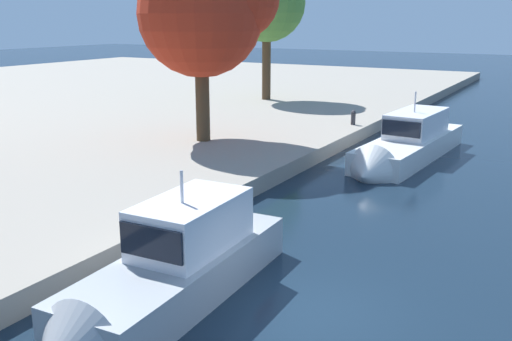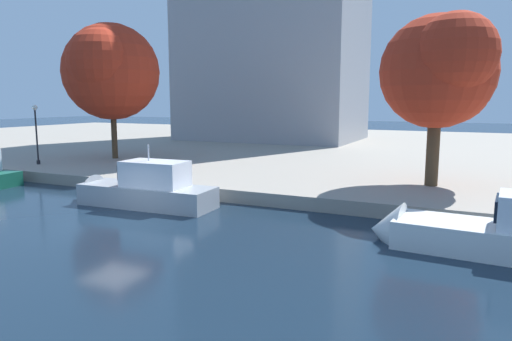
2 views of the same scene
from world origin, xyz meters
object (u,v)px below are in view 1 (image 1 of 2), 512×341
motor_yacht_1 (169,278)px  motor_yacht_2 (407,147)px  tree_0 (205,14)px  mooring_bollard_0 (353,117)px

motor_yacht_1 → motor_yacht_2: 17.56m
motor_yacht_1 → tree_0: (13.95, 8.40, 6.29)m
motor_yacht_2 → mooring_bollard_0: bearing=-129.9°
motor_yacht_1 → tree_0: tree_0 is taller
motor_yacht_1 → mooring_bollard_0: motor_yacht_1 is taller
mooring_bollard_0 → motor_yacht_1: bearing=-171.2°
motor_yacht_1 → motor_yacht_2: (17.53, -0.97, -0.01)m
motor_yacht_2 → tree_0: 11.85m
motor_yacht_2 → tree_0: (-3.59, 9.37, 6.30)m
motor_yacht_1 → mooring_bollard_0: bearing=-173.7°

